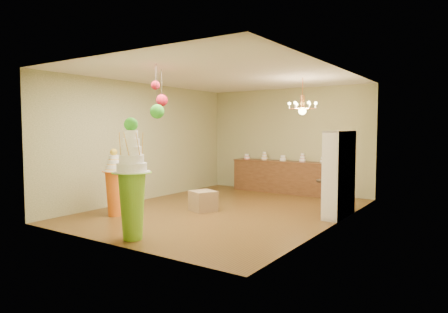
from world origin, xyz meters
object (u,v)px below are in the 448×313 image
Objects in this scene: pedestal_green at (132,190)px; sideboard at (283,176)px; pedestal_orange at (114,188)px; round_table at (330,192)px.

sideboard is (-0.05, 5.82, -0.36)m from pedestal_green.
pedestal_orange is (-1.66, 1.05, -0.24)m from pedestal_green.
round_table is (3.71, 2.71, -0.12)m from pedestal_orange.
pedestal_orange reaches higher than sideboard.
pedestal_green is at bearing -32.27° from pedestal_orange.
round_table is (2.10, -2.06, -0.00)m from sideboard.
pedestal_green reaches higher than pedestal_orange.
pedestal_orange is at bearing -143.85° from round_table.
pedestal_orange reaches higher than round_table.
pedestal_green is at bearing -118.60° from round_table.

